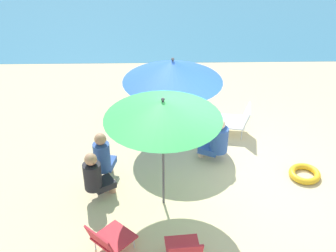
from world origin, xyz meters
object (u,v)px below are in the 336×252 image
(person_a, at_px, (217,140))
(swim_ring, at_px, (305,174))
(umbrella_green, at_px, (163,110))
(beach_chair_c, at_px, (184,249))
(beach_chair_a, at_px, (238,119))
(umbrella_blue, at_px, (173,71))
(person_b, at_px, (103,156))
(person_c, at_px, (95,176))
(beach_chair_b, at_px, (109,239))

(person_a, height_order, swim_ring, person_a)
(umbrella_green, distance_m, beach_chair_c, 2.03)
(beach_chair_a, relative_size, person_a, 0.75)
(umbrella_green, xyz_separation_m, beach_chair_c, (0.27, -1.36, -1.49))
(umbrella_blue, xyz_separation_m, person_b, (-1.26, -1.35, -0.99))
(beach_chair_a, xyz_separation_m, person_c, (-2.70, -1.98, 0.13))
(beach_chair_c, distance_m, person_b, 2.40)
(umbrella_blue, distance_m, person_a, 1.55)
(person_b, height_order, swim_ring, person_b)
(person_a, relative_size, swim_ring, 1.60)
(beach_chair_a, bearing_deg, umbrella_blue, 15.33)
(beach_chair_b, distance_m, beach_chair_c, 1.12)
(person_c, distance_m, swim_ring, 3.78)
(swim_ring, bearing_deg, beach_chair_a, 124.98)
(beach_chair_b, bearing_deg, beach_chair_a, 6.23)
(beach_chair_b, relative_size, person_c, 0.82)
(umbrella_blue, xyz_separation_m, beach_chair_a, (1.36, 0.13, -1.17))
(umbrella_green, height_order, beach_chair_b, umbrella_green)
(person_a, distance_m, person_b, 2.14)
(umbrella_blue, height_order, person_b, umbrella_blue)
(umbrella_blue, height_order, beach_chair_c, umbrella_blue)
(beach_chair_a, bearing_deg, swim_ring, 134.72)
(umbrella_green, bearing_deg, person_b, 149.06)
(beach_chair_b, bearing_deg, person_b, 50.69)
(person_b, distance_m, swim_ring, 3.67)
(umbrella_blue, bearing_deg, person_a, -44.11)
(beach_chair_a, distance_m, swim_ring, 1.81)
(person_b, bearing_deg, umbrella_green, -108.00)
(umbrella_green, distance_m, person_c, 1.76)
(beach_chair_a, distance_m, beach_chair_b, 3.99)
(beach_chair_a, bearing_deg, person_b, 39.35)
(beach_chair_a, distance_m, person_a, 1.07)
(beach_chair_c, relative_size, person_c, 0.64)
(umbrella_blue, xyz_separation_m, beach_chair_b, (-1.02, -3.07, -1.23))
(umbrella_green, bearing_deg, swim_ring, 14.22)
(person_b, xyz_separation_m, person_c, (-0.08, -0.49, -0.05))
(umbrella_blue, relative_size, beach_chair_a, 2.81)
(umbrella_green, height_order, person_c, umbrella_green)
(umbrella_green, bearing_deg, beach_chair_c, -78.77)
(umbrella_green, relative_size, person_a, 2.21)
(person_a, bearing_deg, beach_chair_b, 76.14)
(beach_chair_c, xyz_separation_m, person_c, (-1.40, 1.50, 0.14))
(person_b, bearing_deg, swim_ring, -76.69)
(umbrella_blue, distance_m, person_b, 2.09)
(beach_chair_c, distance_m, person_c, 2.06)
(swim_ring, bearing_deg, beach_chair_b, -152.91)
(beach_chair_a, relative_size, beach_chair_c, 1.14)
(beach_chair_c, bearing_deg, person_a, -21.51)
(beach_chair_c, xyz_separation_m, person_b, (-1.32, 1.99, 0.19))
(beach_chair_b, height_order, swim_ring, beach_chair_b)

